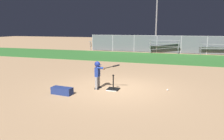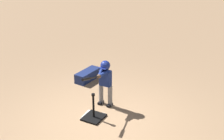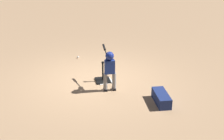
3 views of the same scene
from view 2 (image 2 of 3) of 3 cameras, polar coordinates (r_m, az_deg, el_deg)
The scene contains 5 objects.
ground_plane at distance 7.07m, azimuth -2.38°, elevation -9.58°, with size 90.00×90.00×0.00m, color tan.
home_plate at distance 7.28m, azimuth -3.53°, elevation -8.45°, with size 0.44×0.44×0.02m, color white.
batting_tee at distance 7.19m, azimuth -3.37°, elevation -8.27°, with size 0.49×0.44×0.63m.
batter_child at distance 7.39m, azimuth -1.36°, elevation -1.46°, with size 1.08×0.36×1.16m.
equipment_bag at distance 9.00m, azimuth -4.45°, elevation -0.97°, with size 0.84×0.32×0.28m, color navy.
Camera 2 is at (5.06, 3.09, 3.84)m, focal length 50.00 mm.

